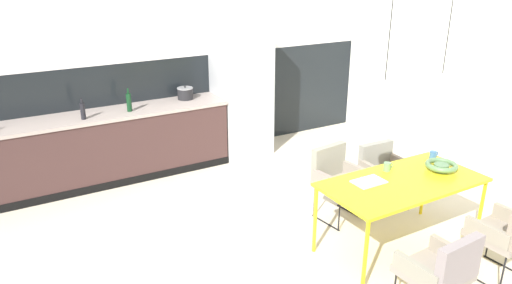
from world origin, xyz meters
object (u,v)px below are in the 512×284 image
refrigerator_column (242,90)px  pendant_lamp_over_table_far (441,85)px  fruit_bowl (441,166)px  dining_table (403,185)px  armchair_corner_seat (336,174)px  mug_glass_clear (433,155)px  cooking_pot (185,93)px  armchair_facing_counter (443,267)px  open_book (369,182)px  bottle_oil_tall (83,111)px  bottle_wine_green (129,102)px  armchair_head_of_table (509,231)px  mug_wide_latte (387,167)px  pendant_lamp_over_table_near (384,95)px  armchair_far_side (382,167)px

refrigerator_column → pendant_lamp_over_table_far: bearing=-82.2°
fruit_bowl → dining_table: bearing=177.7°
armchair_corner_seat → mug_glass_clear: size_ratio=7.21×
cooking_pot → armchair_facing_counter: bearing=-83.6°
open_book → bottle_oil_tall: (-2.04, 2.80, 0.27)m
refrigerator_column → fruit_bowl: 3.15m
armchair_facing_counter → bottle_wine_green: (-1.30, 3.90, 0.54)m
armchair_head_of_table → armchair_facing_counter: bearing=-179.2°
dining_table → fruit_bowl: fruit_bowl is taller
armchair_corner_seat → mug_wide_latte: 0.66m
bottle_wine_green → pendant_lamp_over_table_near: pendant_lamp_over_table_near is taller
open_book → pendant_lamp_over_table_far: pendant_lamp_over_table_far is taller
mug_wide_latte → fruit_bowl: bearing=-30.2°
armchair_corner_seat → mug_wide_latte: (0.17, -0.58, 0.27)m
refrigerator_column → armchair_facing_counter: 4.02m
armchair_head_of_table → bottle_wine_green: bearing=116.6°
armchair_head_of_table → pendant_lamp_over_table_near: (-0.77, 0.89, 1.12)m
armchair_head_of_table → mug_glass_clear: mug_glass_clear is taller
mug_wide_latte → pendant_lamp_over_table_near: pendant_lamp_over_table_near is taller
armchair_head_of_table → pendant_lamp_over_table_near: 1.63m
bottle_oil_tall → armchair_facing_counter: bearing=-64.1°
armchair_head_of_table → dining_table: bearing=114.9°
refrigerator_column → dining_table: size_ratio=1.21×
armchair_corner_seat → pendant_lamp_over_table_near: size_ratio=0.59×
dining_table → cooking_pot: bearing=106.4°
armchair_corner_seat → pendant_lamp_over_table_near: (-0.18, -0.78, 1.10)m
armchair_far_side → pendant_lamp_over_table_far: size_ratio=0.56×
mug_glass_clear → dining_table: bearing=-160.8°
refrigerator_column → dining_table: 3.08m
armchair_far_side → mug_glass_clear: size_ratio=6.57×
armchair_facing_counter → fruit_bowl: fruit_bowl is taller
armchair_corner_seat → open_book: bearing=68.8°
bottle_wine_green → pendant_lamp_over_table_far: 3.72m
mug_glass_clear → bottle_wine_green: bottle_wine_green is taller
armchair_corner_seat → bottle_wine_green: 2.76m
armchair_corner_seat → fruit_bowl: size_ratio=2.56×
armchair_corner_seat → bottle_oil_tall: 3.10m
armchair_corner_seat → cooking_pot: 2.52m
bottle_wine_green → armchair_far_side: bearing=-44.3°
pendant_lamp_over_table_near → open_book: bearing=83.5°
cooking_pot → pendant_lamp_over_table_near: size_ratio=0.16×
armchair_facing_counter → bottle_wine_green: bearing=105.6°
refrigerator_column → dining_table: bearing=-88.0°
fruit_bowl → open_book: (-0.81, 0.16, -0.05)m
refrigerator_column → bottle_oil_tall: refrigerator_column is taller
armchair_far_side → bottle_wine_green: bottle_wine_green is taller
armchair_corner_seat → armchair_facing_counter: (-0.34, -1.74, -0.03)m
armchair_corner_seat → open_book: 0.75m
refrigerator_column → armchair_far_side: refrigerator_column is taller
pendant_lamp_over_table_far → refrigerator_column: bearing=97.8°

